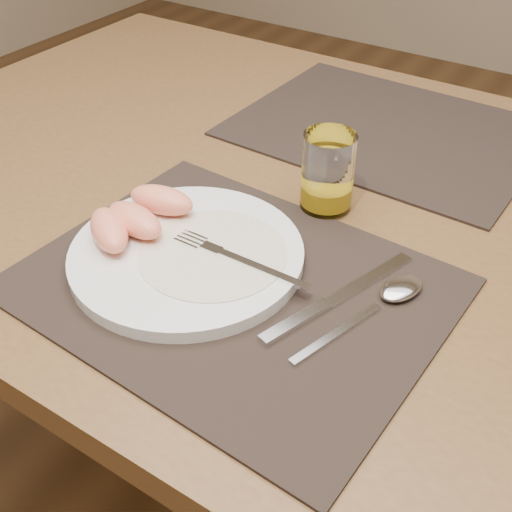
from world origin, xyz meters
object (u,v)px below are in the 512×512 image
(placemat_far, at_px, (386,129))
(plate, at_px, (187,255))
(knife, at_px, (327,303))
(juice_glass, at_px, (328,175))
(fork, at_px, (229,255))
(table, at_px, (308,240))
(placemat_near, at_px, (233,285))
(spoon, at_px, (392,294))

(placemat_far, xyz_separation_m, plate, (-0.06, -0.43, 0.01))
(knife, height_order, juice_glass, juice_glass)
(knife, bearing_deg, plate, -173.27)
(fork, bearing_deg, juice_glass, 80.22)
(fork, bearing_deg, table, 91.44)
(placemat_near, xyz_separation_m, juice_glass, (0.01, 0.20, 0.05))
(placemat_far, xyz_separation_m, juice_glass, (0.02, -0.24, 0.05))
(fork, distance_m, knife, 0.12)
(table, distance_m, spoon, 0.25)
(table, distance_m, knife, 0.25)
(placemat_near, xyz_separation_m, plate, (-0.07, 0.01, 0.01))
(placemat_near, relative_size, juice_glass, 4.46)
(plate, height_order, spoon, plate)
(placemat_far, bearing_deg, fork, -90.99)
(table, xyz_separation_m, placemat_far, (0.01, 0.22, 0.09))
(knife, height_order, spoon, spoon)
(table, relative_size, fork, 8.02)
(placemat_far, distance_m, spoon, 0.40)
(fork, bearing_deg, placemat_far, 89.01)
(placemat_near, xyz_separation_m, placemat_far, (-0.01, 0.44, 0.00))
(knife, relative_size, juice_glass, 2.12)
(table, relative_size, plate, 5.19)
(juice_glass, bearing_deg, knife, -61.09)
(plate, distance_m, knife, 0.17)
(table, distance_m, placemat_near, 0.24)
(juice_glass, bearing_deg, fork, -99.78)
(placemat_near, relative_size, spoon, 2.38)
(placemat_near, height_order, placemat_far, same)
(placemat_near, height_order, juice_glass, juice_glass)
(placemat_far, height_order, juice_glass, juice_glass)
(fork, bearing_deg, plate, -163.04)
(placemat_far, relative_size, juice_glass, 4.46)
(placemat_near, xyz_separation_m, fork, (-0.02, 0.02, 0.02))
(table, height_order, juice_glass, juice_glass)
(placemat_near, distance_m, spoon, 0.17)
(placemat_near, distance_m, knife, 0.11)
(juice_glass, bearing_deg, spoon, -39.76)
(fork, distance_m, juice_glass, 0.18)
(placemat_near, height_order, fork, fork)
(placemat_far, distance_m, knife, 0.43)
(spoon, bearing_deg, placemat_near, -154.72)
(table, bearing_deg, knife, -56.41)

